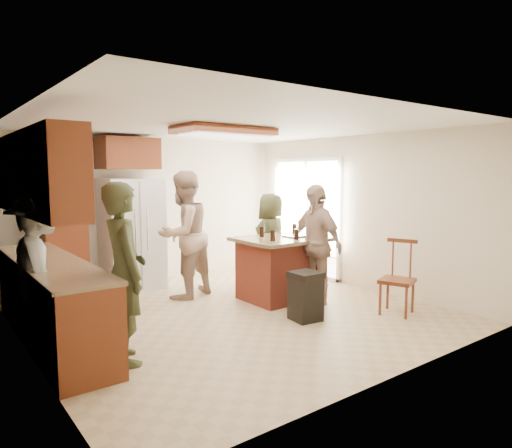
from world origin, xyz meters
TOP-DOWN VIEW (x-y plane):
  - room_shell at (4.37, 1.64)m, footprint 8.00×5.20m
  - person_front_left at (-1.75, -0.65)m, footprint 0.56×0.71m
  - person_behind_left at (-0.12, 1.15)m, footprint 1.07×0.84m
  - person_behind_right at (1.39, 0.92)m, footprint 0.91×0.80m
  - person_side_right at (1.23, -0.29)m, footprint 0.58×1.04m
  - person_counter at (-2.34, 0.14)m, footprint 0.58×1.14m
  - left_cabinetry at (-2.24, 0.40)m, footprint 0.64×3.00m
  - back_wall_units at (-1.33, 2.20)m, footprint 1.80×0.60m
  - refrigerator at (-0.55, 2.12)m, footprint 0.90×0.76m
  - kitchen_island at (1.00, 0.20)m, footprint 1.28×1.03m
  - island_items at (1.22, 0.10)m, footprint 0.97×0.70m
  - trash_bin at (0.58, -0.79)m, footprint 0.38×0.38m
  - spindle_chair at (1.76, -1.32)m, footprint 0.54×0.54m

SIDE VIEW (x-z plane):
  - trash_bin at x=0.58m, z-range 0.00..0.63m
  - spindle_chair at x=1.76m, z-range -0.04..0.95m
  - kitchen_island at x=1.00m, z-range 0.01..0.94m
  - person_behind_right at x=1.39m, z-range 0.00..1.56m
  - person_counter at x=-2.34m, z-range 0.00..1.72m
  - person_side_right at x=1.23m, z-range 0.00..1.73m
  - room_shell at x=4.37m, z-range -1.63..3.37m
  - person_front_left at x=-1.75m, z-range 0.00..1.80m
  - refrigerator at x=-0.55m, z-range 0.00..1.80m
  - left_cabinetry at x=-2.24m, z-range -0.19..2.11m
  - person_behind_left at x=-0.12m, z-range 0.00..1.92m
  - island_items at x=1.22m, z-range 0.90..1.05m
  - back_wall_units at x=-1.33m, z-range 0.15..2.60m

